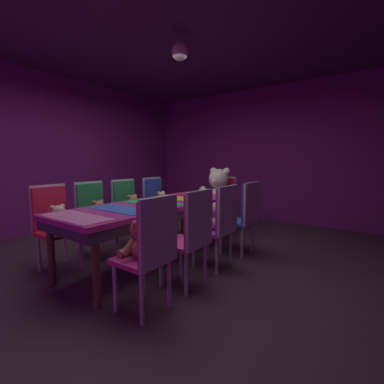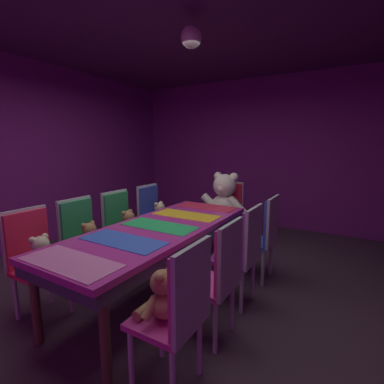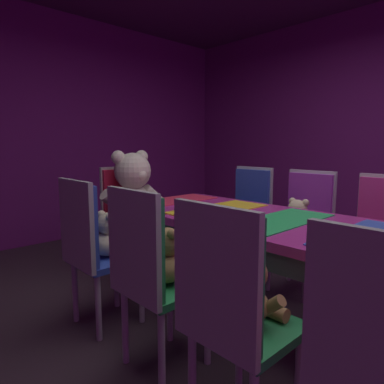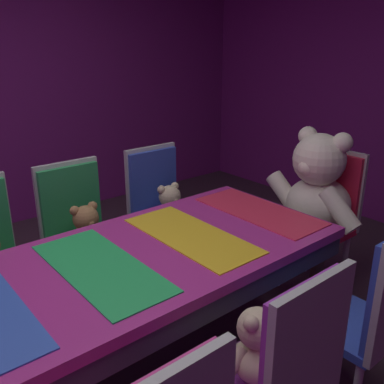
# 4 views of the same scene
# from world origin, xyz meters

# --- Properties ---
(ground_plane) EXTENTS (7.90, 7.90, 0.00)m
(ground_plane) POSITION_xyz_m (0.00, 0.00, 0.00)
(ground_plane) COLOR #3F2D38
(wall_back) EXTENTS (5.20, 0.12, 2.80)m
(wall_back) POSITION_xyz_m (0.00, 3.20, 1.40)
(wall_back) COLOR #721E72
(wall_back) RESTS_ON ground_plane
(banquet_table) EXTENTS (0.90, 2.41, 0.75)m
(banquet_table) POSITION_xyz_m (0.00, 0.00, 0.65)
(banquet_table) COLOR #B22D8C
(banquet_table) RESTS_ON ground_plane
(chair_left_1) EXTENTS (0.42, 0.41, 0.98)m
(chair_left_1) POSITION_xyz_m (-0.84, -0.29, 0.60)
(chair_left_1) COLOR #268C4C
(chair_left_1) RESTS_ON ground_plane
(teddy_left_1) EXTENTS (0.24, 0.31, 0.29)m
(teddy_left_1) POSITION_xyz_m (-0.69, -0.29, 0.58)
(teddy_left_1) COLOR #9E7247
(teddy_left_1) RESTS_ON chair_left_1
(chair_left_2) EXTENTS (0.42, 0.41, 0.98)m
(chair_left_2) POSITION_xyz_m (-0.82, 0.26, 0.60)
(chair_left_2) COLOR #268C4C
(chair_left_2) RESTS_ON ground_plane
(teddy_left_2) EXTENTS (0.25, 0.33, 0.31)m
(teddy_left_2) POSITION_xyz_m (-0.67, 0.26, 0.59)
(teddy_left_2) COLOR #9E7247
(teddy_left_2) RESTS_ON chair_left_2
(chair_left_3) EXTENTS (0.42, 0.41, 0.98)m
(chair_left_3) POSITION_xyz_m (-0.81, 0.89, 0.60)
(chair_left_3) COLOR #2D47B2
(chair_left_3) RESTS_ON ground_plane
(teddy_left_3) EXTENTS (0.25, 0.32, 0.30)m
(teddy_left_3) POSITION_xyz_m (-0.67, 0.89, 0.59)
(teddy_left_3) COLOR beige
(teddy_left_3) RESTS_ON chair_left_3
(chair_right_1) EXTENTS (0.42, 0.41, 0.98)m
(chair_right_1) POSITION_xyz_m (0.83, -0.31, 0.60)
(chair_right_1) COLOR #CC338C
(chair_right_1) RESTS_ON ground_plane
(chair_right_2) EXTENTS (0.42, 0.41, 0.98)m
(chair_right_2) POSITION_xyz_m (0.81, 0.27, 0.60)
(chair_right_2) COLOR purple
(chair_right_2) RESTS_ON ground_plane
(teddy_right_2) EXTENTS (0.26, 0.33, 0.31)m
(teddy_right_2) POSITION_xyz_m (0.67, 0.27, 0.59)
(teddy_right_2) COLOR beige
(teddy_right_2) RESTS_ON chair_right_2
(chair_right_3) EXTENTS (0.42, 0.41, 0.98)m
(chair_right_3) POSITION_xyz_m (0.83, 0.87, 0.60)
(chair_right_3) COLOR #2D47B2
(chair_right_3) RESTS_ON ground_plane
(throne_chair) EXTENTS (0.41, 0.42, 0.98)m
(throne_chair) POSITION_xyz_m (0.00, 1.75, 0.60)
(throne_chair) COLOR red
(throne_chair) RESTS_ON ground_plane
(king_teddy_bear) EXTENTS (0.73, 0.56, 0.69)m
(king_teddy_bear) POSITION_xyz_m (0.00, 1.58, 0.75)
(king_teddy_bear) COLOR silver
(king_teddy_bear) RESTS_ON throne_chair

